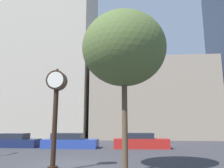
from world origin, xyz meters
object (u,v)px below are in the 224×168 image
car_red (140,142)px  bare_tree (124,49)px  street_clock (56,103)px  car_blue (70,142)px  car_navy (16,141)px

car_red → bare_tree: (-1.16, -10.07, 4.78)m
street_clock → bare_tree: size_ratio=0.64×
car_blue → bare_tree: bare_tree is taller
street_clock → car_red: 11.10m
car_navy → bare_tree: bearing=-44.7°
car_navy → car_red: car_red is taller
car_blue → car_red: car_red is taller
car_navy → car_blue: 5.07m
car_navy → bare_tree: 15.13m
car_red → bare_tree: bearing=-98.2°
car_navy → car_blue: size_ratio=0.86×
street_clock → car_red: size_ratio=0.96×
street_clock → bare_tree: bearing=-1.5°
car_blue → bare_tree: bearing=-62.6°
car_red → car_navy: bearing=177.5°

